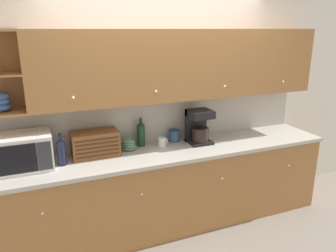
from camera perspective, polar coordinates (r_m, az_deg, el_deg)
The scene contains 13 objects.
ground_plane at distance 4.18m, azimuth -1.21°, elevation -14.30°, with size 24.00×24.00×0.00m, color slate.
wall_back at distance 3.71m, azimuth -1.50°, elevation 3.40°, with size 5.99×0.06×2.60m.
counter_unit at distance 3.70m, azimuth 0.58°, elevation -10.61°, with size 3.61×0.67×0.91m.
backsplash_panel at distance 3.72m, azimuth -1.29°, elevation 1.27°, with size 3.59×0.01×0.51m.
upper_cabinets at distance 3.51m, azimuth 2.18°, elevation 10.61°, with size 3.59×0.37×0.72m.
microwave at distance 3.27m, azimuth -24.19°, elevation -4.13°, with size 0.54×0.38×0.33m.
wine_bottle at distance 3.23m, azimuth -18.09°, elevation -4.16°, with size 0.08×0.08×0.31m.
bread_box at distance 3.38m, azimuth -12.59°, elevation -3.01°, with size 0.46×0.26×0.26m.
bowl_stack_on_counter at distance 3.51m, azimuth -6.84°, elevation -3.25°, with size 0.16×0.16×0.12m.
second_wine_bottle at distance 3.58m, azimuth -4.73°, elevation -1.27°, with size 0.09×0.09×0.32m.
mug at distance 3.59m, azimuth -1.02°, elevation -2.78°, with size 0.10×0.09×0.10m.
storage_canister at distance 3.74m, azimuth 1.08°, elevation -1.68°, with size 0.13×0.13×0.13m.
coffee_maker at distance 3.68m, azimuth 5.38°, elevation -0.03°, with size 0.25×0.25×0.38m.
Camera 1 is at (-1.30, -3.35, 2.15)m, focal length 35.00 mm.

